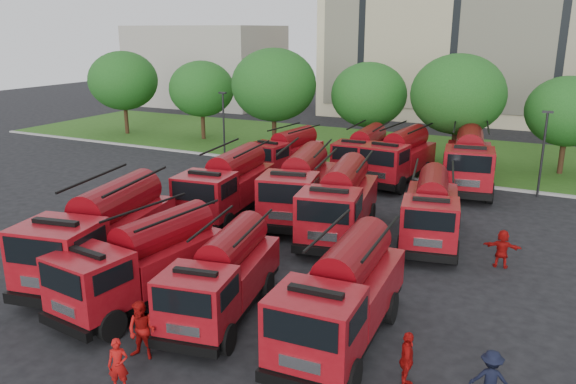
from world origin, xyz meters
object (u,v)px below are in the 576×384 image
Objects in this scene: fire_truck_2 at (223,275)px; fire_truck_6 at (340,201)px; fire_truck_8 at (286,153)px; fire_truck_0 at (102,232)px; fire_truck_4 at (228,185)px; firefighter_4 at (155,236)px; firefighter_1 at (144,358)px; fire_truck_5 at (300,185)px; fire_truck_3 at (342,295)px; fire_truck_10 at (399,156)px; fire_truck_9 at (364,152)px; fire_truck_11 at (469,160)px; fire_truck_7 at (431,209)px; firefighter_5 at (500,267)px; fire_truck_1 at (143,262)px.

fire_truck_6 is (0.70, 9.05, 0.26)m from fire_truck_2.
fire_truck_0 is at bearing -81.65° from fire_truck_8.
firefighter_4 is (-1.56, -4.12, -1.72)m from fire_truck_4.
firefighter_1 is at bearing -47.78° from fire_truck_0.
fire_truck_4 is at bearing -169.16° from fire_truck_5.
fire_truck_3 is 1.05× the size of fire_truck_8.
fire_truck_8 is at bearing 109.03° from fire_truck_5.
fire_truck_4 is 1.02× the size of fire_truck_10.
fire_truck_0 is at bearing -124.33° from fire_truck_5.
fire_truck_3 is 12.28m from fire_truck_5.
fire_truck_5 reaches higher than fire_truck_4.
fire_truck_4 reaches higher than fire_truck_3.
fire_truck_4 is 4.73m from firefighter_4.
fire_truck_3 is 1.01× the size of fire_truck_9.
fire_truck_10 is 16.90m from firefighter_4.
fire_truck_11 is 19.51m from firefighter_4.
fire_truck_7 is 4.17× the size of firefighter_4.
firefighter_1 is (-4.99, -3.60, -1.62)m from fire_truck_3.
firefighter_4 is (-11.96, -5.22, -1.57)m from fire_truck_7.
fire_truck_10 reaches higher than firefighter_5.
fire_truck_3 is 9.38m from firefighter_5.
fire_truck_10 reaches higher than fire_truck_9.
fire_truck_10 is (2.63, -0.63, 0.09)m from fire_truck_9.
fire_truck_10 reaches higher than fire_truck_7.
firefighter_5 is (8.13, 8.59, -1.46)m from fire_truck_2.
fire_truck_5 reaches higher than fire_truck_6.
fire_truck_10 is at bearing -16.38° from fire_truck_9.
firefighter_4 is (-5.04, -15.60, -1.60)m from fire_truck_9.
fire_truck_5 is at bearing -92.71° from fire_truck_9.
firefighter_5 is at bearing -82.97° from fire_truck_11.
fire_truck_5 is at bearing 140.64° from fire_truck_6.
fire_truck_5 is (0.93, 11.14, 0.18)m from fire_truck_1.
fire_truck_4 is at bearing 169.00° from fire_truck_6.
fire_truck_6 reaches higher than firefighter_4.
firefighter_1 is (1.48, -24.03, -1.60)m from fire_truck_9.
fire_truck_9 reaches higher than fire_truck_2.
fire_truck_1 is at bearing -107.22° from fire_truck_5.
fire_truck_0 is 1.07× the size of fire_truck_4.
fire_truck_1 is 0.98× the size of fire_truck_3.
fire_truck_1 is 1.06× the size of fire_truck_2.
fire_truck_2 is 0.93× the size of fire_truck_7.
fire_truck_7 is at bearing -98.96° from fire_truck_11.
fire_truck_5 is 1.18× the size of fire_truck_8.
fire_truck_8 is at bearing 90.71° from fire_truck_4.
fire_truck_7 is (0.46, 10.04, -0.04)m from fire_truck_3.
firefighter_5 is at bearing -105.92° from firefighter_4.
fire_truck_1 is at bearing -82.03° from fire_truck_4.
fire_truck_4 is (-9.95, 8.95, 0.10)m from fire_truck_3.
fire_truck_8 is at bearing -179.65° from fire_truck_11.
fire_truck_6 is (2.86, -1.59, -0.03)m from fire_truck_5.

